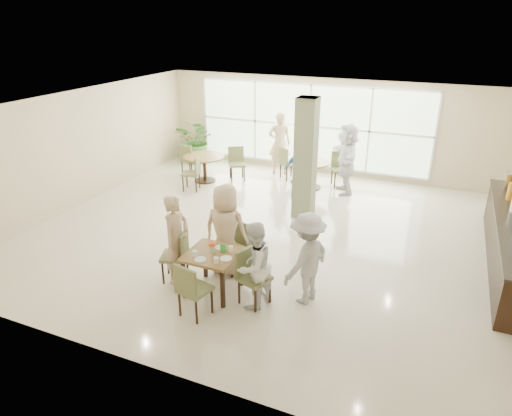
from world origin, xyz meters
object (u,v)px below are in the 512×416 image
at_px(adult_b, 347,159).
at_px(potted_plant, 197,141).
at_px(teen_left, 177,239).
at_px(adult_a, 300,171).
at_px(teen_right, 254,265).
at_px(round_table_left, 204,161).
at_px(teen_far, 226,230).
at_px(buffet_counter, 511,239).
at_px(adult_standing, 280,143).
at_px(teen_standing, 307,258).
at_px(round_table_right, 311,168).
at_px(main_table, 213,258).

bearing_deg(adult_b, potted_plant, -120.80).
relative_size(teen_left, adult_a, 1.06).
relative_size(potted_plant, adult_a, 0.93).
bearing_deg(adult_a, teen_right, -68.68).
xyz_separation_m(round_table_left, teen_far, (2.84, -4.27, 0.28)).
height_order(buffet_counter, adult_standing, buffet_counter).
distance_m(buffet_counter, teen_far, 5.37).
bearing_deg(round_table_left, teen_standing, -45.70).
height_order(buffet_counter, teen_standing, buffet_counter).
relative_size(teen_right, teen_standing, 0.94).
xyz_separation_m(buffet_counter, teen_far, (-4.82, -2.34, 0.31)).
bearing_deg(teen_left, round_table_left, 29.02).
height_order(teen_standing, adult_standing, adult_standing).
xyz_separation_m(buffet_counter, teen_left, (-5.49, -2.92, 0.26)).
bearing_deg(adult_standing, potted_plant, -23.61).
distance_m(round_table_right, teen_standing, 5.45).
distance_m(teen_right, adult_b, 5.75).
xyz_separation_m(round_table_right, teen_far, (-0.11, -4.93, 0.31)).
relative_size(teen_far, teen_standing, 1.10).
bearing_deg(teen_left, teen_standing, -78.06).
distance_m(main_table, adult_a, 4.65).
distance_m(main_table, teen_left, 0.78).
relative_size(buffet_counter, adult_standing, 2.53).
relative_size(round_table_right, teen_right, 0.69).
height_order(round_table_left, teen_far, teen_far).
height_order(adult_a, adult_standing, adult_standing).
bearing_deg(teen_standing, adult_a, -141.24).
height_order(round_table_left, adult_b, adult_b).
bearing_deg(teen_right, adult_standing, -148.56).
bearing_deg(adult_a, adult_standing, 136.81).
height_order(buffet_counter, potted_plant, buffet_counter).
distance_m(main_table, teen_right, 0.81).
xyz_separation_m(round_table_left, teen_right, (3.72, -5.03, 0.16)).
relative_size(teen_far, adult_b, 0.92).
bearing_deg(round_table_right, main_table, -90.26).
distance_m(teen_far, teen_standing, 1.64).
xyz_separation_m(teen_standing, adult_a, (-1.50, 4.27, -0.02)).
bearing_deg(adult_standing, teen_right, 83.63).
distance_m(teen_left, teen_right, 1.57).
relative_size(potted_plant, teen_standing, 0.91).
relative_size(buffet_counter, teen_standing, 2.97).
height_order(round_table_right, buffet_counter, buffet_counter).
xyz_separation_m(round_table_left, potted_plant, (-1.09, 1.49, 0.13)).
relative_size(teen_far, teen_right, 1.17).
xyz_separation_m(round_table_left, teen_left, (2.16, -4.84, 0.23)).
bearing_deg(teen_right, teen_far, -116.52).
height_order(teen_far, teen_standing, teen_far).
bearing_deg(round_table_left, buffet_counter, -14.13).
height_order(teen_right, adult_standing, adult_standing).
bearing_deg(teen_far, potted_plant, -58.25).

